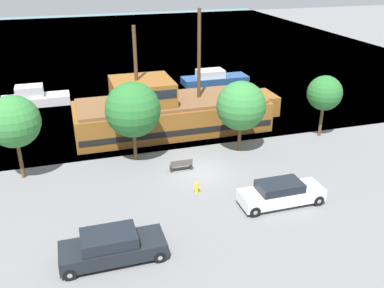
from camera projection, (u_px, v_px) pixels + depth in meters
ground_plane at (200, 172)px, 28.77m from camera, size 160.00×160.00×0.00m
water_surface at (114, 46)px, 67.15m from camera, size 80.00×80.00×0.00m
pirate_ship at (169, 111)px, 34.90m from camera, size 16.93×5.59×9.67m
moored_boat_dockside at (214, 78)px, 47.95m from camera, size 7.40×2.50×1.58m
moored_boat_outer at (34, 98)px, 41.14m from camera, size 6.31×2.19×1.92m
parked_car_curb_front at (281, 193)px, 24.81m from camera, size 4.95×1.79×1.46m
parked_car_curb_rear at (112, 246)px, 20.29m from camera, size 4.99×1.96×1.54m
fire_hydrant at (197, 187)px, 26.13m from camera, size 0.42×0.25×0.76m
bench_promenade_east at (181, 165)px, 28.76m from camera, size 1.51×0.45×0.85m
tree_row_east at (14, 122)px, 26.48m from camera, size 3.31×3.31×5.59m
tree_row_mideast at (133, 110)px, 28.97m from camera, size 3.80×3.80×5.66m
tree_row_midwest at (241, 106)px, 30.47m from camera, size 3.56×3.56×5.28m
tree_row_west at (325, 93)px, 33.07m from camera, size 2.71×2.71×4.91m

